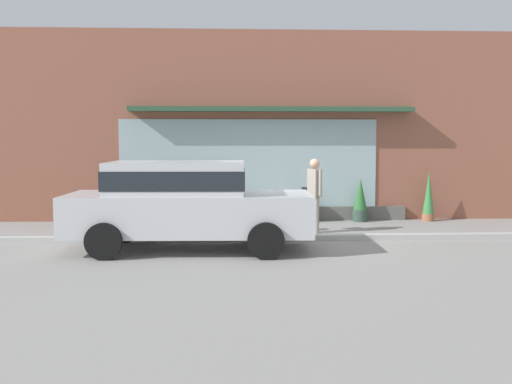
{
  "coord_description": "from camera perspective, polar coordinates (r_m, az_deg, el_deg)",
  "views": [
    {
      "loc": [
        -1.18,
        -12.64,
        2.11
      ],
      "look_at": [
        -0.49,
        1.2,
        0.9
      ],
      "focal_mm": 42.41,
      "sensor_mm": 36.0,
      "label": 1
    }
  ],
  "objects": [
    {
      "name": "ground_plane",
      "position": [
        12.87,
        2.43,
        -4.46
      ],
      "size": [
        60.0,
        60.0,
        0.0
      ],
      "primitive_type": "plane",
      "color": "gray"
    },
    {
      "name": "parked_car_silver",
      "position": [
        11.53,
        -6.74,
        -0.8
      ],
      "size": [
        4.65,
        2.11,
        1.69
      ],
      "rotation": [
        0.0,
        0.0,
        -0.03
      ],
      "color": "silver",
      "rests_on": "ground_plane"
    },
    {
      "name": "potted_plant_by_entrance",
      "position": [
        15.3,
        -3.55,
        -1.45
      ],
      "size": [
        0.33,
        0.33,
        0.84
      ],
      "color": "#33473D",
      "rests_on": "ground_plane"
    },
    {
      "name": "potted_plant_trailing_edge",
      "position": [
        16.24,
        15.96,
        -0.46
      ],
      "size": [
        0.32,
        0.32,
        1.28
      ],
      "color": "#9E6042",
      "rests_on": "ground_plane"
    },
    {
      "name": "curb_strip",
      "position": [
        12.67,
        2.52,
        -4.34
      ],
      "size": [
        14.0,
        0.24,
        0.12
      ],
      "primitive_type": "cube",
      "color": "#B2B2AD",
      "rests_on": "ground_plane"
    },
    {
      "name": "potted_plant_window_right",
      "position": [
        15.31,
        -13.94,
        -1.96
      ],
      "size": [
        0.5,
        0.5,
        0.64
      ],
      "color": "#9E6042",
      "rests_on": "ground_plane"
    },
    {
      "name": "potted_plant_low_front",
      "position": [
        15.41,
        -10.92,
        -1.69
      ],
      "size": [
        0.45,
        0.45,
        0.63
      ],
      "color": "#4C4C51",
      "rests_on": "ground_plane"
    },
    {
      "name": "potted_plant_window_center",
      "position": [
        15.77,
        9.81,
        -0.84
      ],
      "size": [
        0.39,
        0.39,
        1.11
      ],
      "color": "#33473D",
      "rests_on": "ground_plane"
    },
    {
      "name": "storefront",
      "position": [
        15.88,
        1.36,
        6.04
      ],
      "size": [
        14.0,
        0.81,
        4.91
      ],
      "color": "#935642",
      "rests_on": "ground_plane"
    },
    {
      "name": "fire_hydrant",
      "position": [
        13.76,
        2.17,
        -1.91
      ],
      "size": [
        0.44,
        0.41,
        0.89
      ],
      "color": "#B2B2B7",
      "rests_on": "ground_plane"
    },
    {
      "name": "potted_plant_near_hydrant",
      "position": [
        15.6,
        5.24,
        -1.51
      ],
      "size": [
        0.4,
        0.4,
        0.68
      ],
      "color": "#B7B2A3",
      "rests_on": "ground_plane"
    },
    {
      "name": "pedestrian_with_handbag",
      "position": [
        13.67,
        5.48,
        0.18
      ],
      "size": [
        0.41,
        0.56,
        1.68
      ],
      "rotation": [
        0.0,
        0.0,
        2.18
      ],
      "color": "#9E9384",
      "rests_on": "ground_plane"
    }
  ]
}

